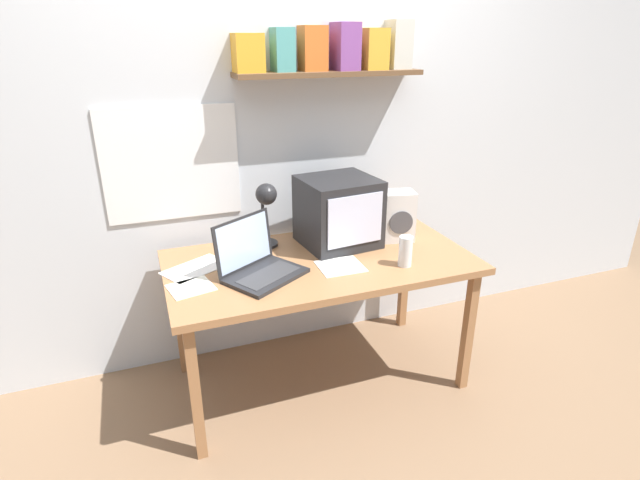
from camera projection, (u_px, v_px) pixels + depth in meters
name	position (u px, v px, depth m)	size (l,w,h in m)	color
ground_plane	(320.00, 377.00, 2.71)	(12.00, 12.00, 0.00)	#85664B
back_wall	(289.00, 120.00, 2.62)	(5.60, 0.24, 2.60)	silver
corner_desk	(320.00, 270.00, 2.46)	(1.48, 0.78, 0.71)	#A16E45
crt_monitor	(338.00, 212.00, 2.56)	(0.40, 0.38, 0.35)	#232326
laptop	(256.00, 261.00, 2.26)	(0.43, 0.41, 0.26)	#232326
desk_lamp	(266.00, 205.00, 2.47)	(0.14, 0.19, 0.35)	#232326
juice_glass	(405.00, 253.00, 2.35)	(0.06, 0.06, 0.15)	white
space_heater	(398.00, 216.00, 2.63)	(0.19, 0.16, 0.26)	white
loose_paper_near_monitor	(196.00, 268.00, 2.34)	(0.34, 0.29, 0.00)	white
open_notebook	(340.00, 266.00, 2.36)	(0.21, 0.19, 0.00)	white
loose_paper_near_laptop	(191.00, 288.00, 2.16)	(0.21, 0.20, 0.00)	white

